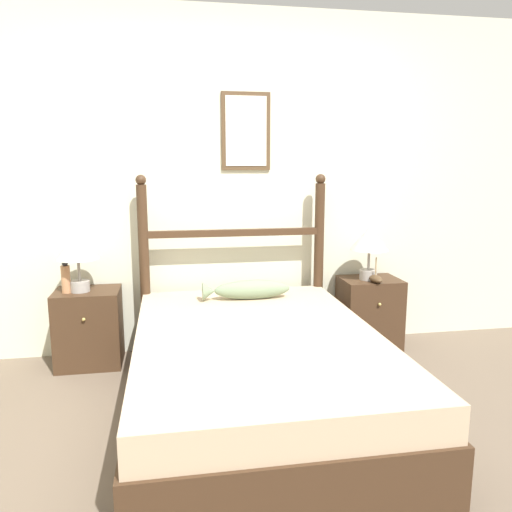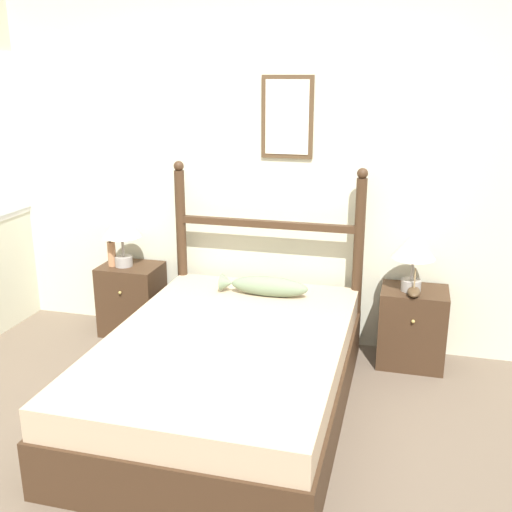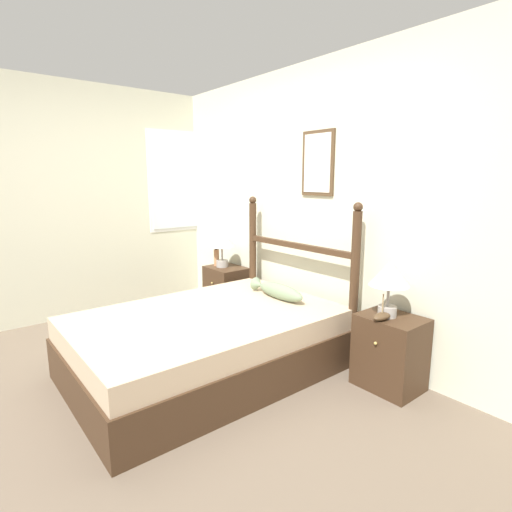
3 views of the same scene
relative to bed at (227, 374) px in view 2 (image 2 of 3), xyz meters
name	(u,v)px [view 2 (image 2 of 3)]	position (x,y,z in m)	size (l,w,h in m)	color
ground_plane	(204,469)	(0.06, -0.58, -0.24)	(16.00, 16.00, 0.00)	brown
wall_back	(280,172)	(0.06, 1.15, 1.03)	(6.40, 0.08, 2.55)	beige
bed	(227,374)	(0.00, 0.00, 0.00)	(1.39, 2.05, 0.49)	#3D2819
headboard	(267,251)	(0.00, 0.99, 0.48)	(1.39, 0.07, 1.35)	#3D2819
nightstand_left	(132,299)	(-1.06, 0.92, 0.03)	(0.45, 0.38, 0.55)	#3D2819
nightstand_right	(412,327)	(1.06, 0.92, 0.03)	(0.45, 0.38, 0.55)	#3D2819
table_lamp_left	(122,228)	(-1.10, 0.89, 0.60)	(0.29, 0.29, 0.41)	gray
table_lamp_right	(414,249)	(1.03, 0.89, 0.60)	(0.29, 0.29, 0.41)	gray
bottle	(112,253)	(-1.19, 0.87, 0.41)	(0.06, 0.06, 0.23)	tan
model_boat	(414,291)	(1.05, 0.80, 0.33)	(0.08, 0.18, 0.19)	#4C3823
fish_pillow	(264,286)	(0.05, 0.70, 0.32)	(0.62, 0.13, 0.14)	gray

